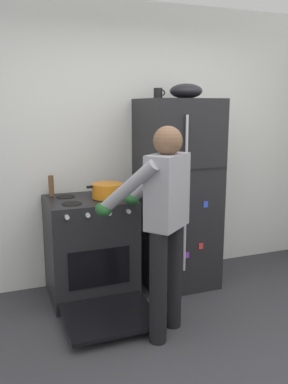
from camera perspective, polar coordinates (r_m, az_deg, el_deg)
kitchen_wall_back at (r=4.10m, az=-2.81°, el=6.54°), size 6.00×0.10×2.70m
refrigerator at (r=3.96m, az=4.55°, el=-0.26°), size 0.68×0.72×1.80m
stove_range at (r=3.80m, az=-7.42°, el=-7.92°), size 0.76×1.23×0.93m
person_cook at (r=3.01m, az=2.54°, el=-3.01°), size 0.69×0.74×1.60m
red_pot at (r=3.66m, az=-5.10°, el=0.19°), size 0.38×0.28×0.13m
coffee_mug at (r=3.85m, az=2.00°, el=13.61°), size 0.11×0.08×0.10m
pepper_mill at (r=3.80m, az=-12.83°, el=0.85°), size 0.05×0.05×0.19m
mixing_bowl at (r=3.91m, az=5.88°, el=13.83°), size 0.30×0.30×0.14m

